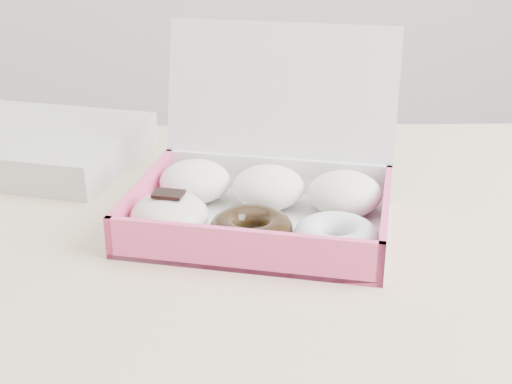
{
  "coord_description": "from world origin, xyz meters",
  "views": [
    {
      "loc": [
        0.11,
        -0.62,
        1.09
      ],
      "look_at": [
        0.12,
        0.08,
        0.78
      ],
      "focal_mm": 50.0,
      "sensor_mm": 36.0,
      "label": 1
    }
  ],
  "objects": [
    {
      "name": "table",
      "position": [
        0.0,
        0.0,
        0.67
      ],
      "size": [
        1.2,
        0.8,
        0.75
      ],
      "color": "tan",
      "rests_on": "ground"
    },
    {
      "name": "donut_box",
      "position": [
        0.13,
        0.07,
        0.78
      ],
      "size": [
        0.31,
        0.29,
        0.19
      ],
      "rotation": [
        0.0,
        0.0,
        -0.22
      ],
      "color": "silver",
      "rests_on": "table"
    },
    {
      "name": "newspapers",
      "position": [
        -0.17,
        0.26,
        0.77
      ],
      "size": [
        0.32,
        0.28,
        0.04
      ],
      "primitive_type": "cube",
      "rotation": [
        0.0,
        0.0,
        -0.27
      ],
      "color": "silver",
      "rests_on": "table"
    }
  ]
}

